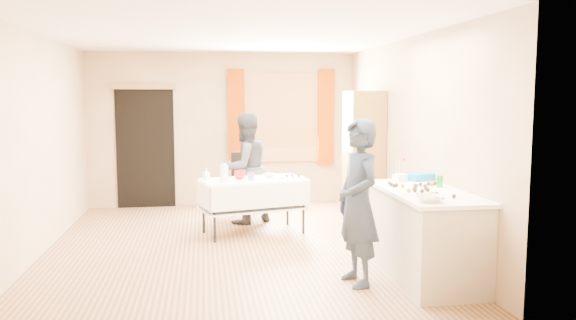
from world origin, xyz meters
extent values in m
cube|color=#9E7047|center=(0.00, 0.00, -0.01)|extent=(4.50, 5.50, 0.02)
cube|color=white|center=(0.00, 0.00, 2.61)|extent=(4.50, 5.50, 0.02)
cube|color=tan|center=(0.00, 2.76, 1.30)|extent=(4.50, 0.02, 2.60)
cube|color=tan|center=(0.00, -2.76, 1.30)|extent=(4.50, 0.02, 2.60)
cube|color=tan|center=(-2.26, 0.00, 1.30)|extent=(0.02, 5.50, 2.60)
cube|color=tan|center=(2.26, 0.00, 1.30)|extent=(0.02, 5.50, 2.60)
cube|color=olive|center=(1.00, 2.72, 1.50)|extent=(1.32, 0.06, 1.52)
cube|color=white|center=(1.00, 2.71, 1.50)|extent=(1.20, 0.02, 1.40)
cube|color=#8B3100|center=(0.22, 2.67, 1.50)|extent=(0.28, 0.06, 1.65)
cube|color=#8B3100|center=(1.78, 2.67, 1.50)|extent=(0.28, 0.06, 1.65)
cube|color=black|center=(-1.30, 2.73, 1.00)|extent=(0.95, 0.04, 2.00)
cube|color=olive|center=(-1.30, 2.70, 2.02)|extent=(1.05, 0.06, 0.08)
cube|color=olive|center=(1.99, 1.08, 0.97)|extent=(0.50, 0.60, 1.94)
cube|color=beige|center=(1.89, -1.52, 0.43)|extent=(0.71, 1.57, 0.86)
cube|color=white|center=(1.89, -1.52, 0.89)|extent=(0.78, 1.63, 0.04)
cube|color=white|center=(0.32, 0.63, 0.73)|extent=(1.49, 0.99, 0.04)
cube|color=black|center=(0.34, 1.65, 0.44)|extent=(0.53, 0.53, 0.06)
cube|color=black|center=(0.28, 1.83, 0.71)|extent=(0.40, 0.17, 0.59)
imported|color=#1D283E|center=(1.15, -1.61, 0.82)|extent=(0.75, 0.63, 1.64)
imported|color=black|center=(0.26, 1.29, 0.81)|extent=(1.31, 1.28, 1.62)
cylinder|color=#149829|center=(2.11, -1.35, 0.97)|extent=(0.09, 0.09, 0.12)
imported|color=white|center=(1.67, -2.11, 0.94)|extent=(0.24, 0.24, 0.06)
cube|color=white|center=(1.84, -0.88, 0.95)|extent=(0.18, 0.15, 0.08)
cube|color=#087DD6|center=(2.09, -0.85, 0.95)|extent=(0.35, 0.29, 0.08)
cylinder|color=silver|center=(-0.08, 0.43, 0.86)|extent=(0.15, 0.15, 0.22)
imported|color=red|center=(0.14, 0.65, 0.81)|extent=(0.28, 0.28, 0.12)
imported|color=red|center=(0.28, 0.50, 0.80)|extent=(0.15, 0.15, 0.10)
imported|color=white|center=(0.56, 0.78, 0.78)|extent=(0.30, 0.30, 0.05)
cube|color=white|center=(0.86, 0.61, 0.76)|extent=(0.34, 0.30, 0.02)
imported|color=white|center=(-0.31, 0.67, 0.83)|extent=(0.13, 0.13, 0.16)
sphere|color=#3F2314|center=(1.71, -1.33, 0.93)|extent=(0.04, 0.04, 0.04)
sphere|color=black|center=(1.75, -2.10, 0.93)|extent=(0.04, 0.04, 0.04)
sphere|color=black|center=(1.94, -1.37, 0.93)|extent=(0.04, 0.04, 0.04)
sphere|color=black|center=(1.97, -1.99, 0.93)|extent=(0.04, 0.04, 0.04)
sphere|color=black|center=(1.63, -1.29, 0.93)|extent=(0.04, 0.04, 0.04)
sphere|color=black|center=(1.78, -1.67, 0.93)|extent=(0.04, 0.04, 0.04)
sphere|color=#3F2314|center=(1.85, -1.32, 0.93)|extent=(0.04, 0.04, 0.04)
sphere|color=black|center=(1.85, -1.34, 0.93)|extent=(0.04, 0.04, 0.04)
sphere|color=black|center=(2.11, -1.22, 0.93)|extent=(0.04, 0.04, 0.04)
sphere|color=black|center=(1.81, -1.86, 0.93)|extent=(0.04, 0.04, 0.04)
sphere|color=black|center=(1.93, -1.27, 0.93)|extent=(0.04, 0.04, 0.04)
sphere|color=black|center=(1.89, -1.52, 0.93)|extent=(0.04, 0.04, 0.04)
sphere|color=#3F2314|center=(2.06, -1.25, 0.93)|extent=(0.04, 0.04, 0.04)
sphere|color=black|center=(1.66, -1.88, 0.93)|extent=(0.04, 0.04, 0.04)
sphere|color=black|center=(2.03, -1.23, 0.93)|extent=(0.04, 0.04, 0.04)
sphere|color=black|center=(1.80, -1.45, 0.93)|extent=(0.04, 0.04, 0.04)
sphere|color=black|center=(1.66, -1.27, 0.93)|extent=(0.04, 0.04, 0.04)
sphere|color=black|center=(1.73, -1.61, 0.93)|extent=(0.04, 0.04, 0.04)
sphere|color=#3F2314|center=(1.66, -1.62, 0.93)|extent=(0.04, 0.04, 0.04)
sphere|color=black|center=(1.87, -1.60, 0.93)|extent=(0.04, 0.04, 0.04)
sphere|color=black|center=(1.86, -1.85, 0.93)|extent=(0.04, 0.04, 0.04)
sphere|color=black|center=(1.74, -1.57, 0.93)|extent=(0.04, 0.04, 0.04)
sphere|color=black|center=(1.64, -1.13, 0.93)|extent=(0.04, 0.04, 0.04)
sphere|color=black|center=(1.84, -2.03, 0.93)|extent=(0.04, 0.04, 0.04)
sphere|color=#3F2314|center=(2.06, -1.25, 0.93)|extent=(0.04, 0.04, 0.04)
sphere|color=black|center=(1.62, -1.22, 0.93)|extent=(0.04, 0.04, 0.04)
camera|label=1|loc=(-0.35, -6.87, 1.86)|focal=35.00mm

